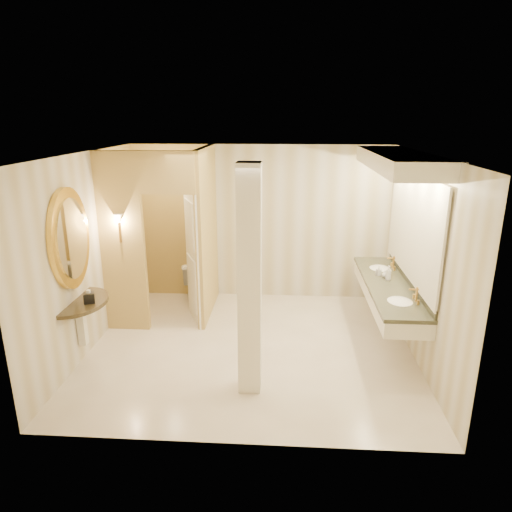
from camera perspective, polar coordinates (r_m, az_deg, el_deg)
The scene contains 16 objects.
floor at distance 6.63m, azimuth -0.66°, elevation -11.33°, with size 4.50×4.50×0.00m, color white.
ceiling at distance 5.84m, azimuth -0.75°, elevation 12.64°, with size 4.50×4.50×0.00m, color silver.
wall_back at distance 8.02m, azimuth 0.40°, elevation 4.14°, with size 4.50×0.02×2.70m, color beige.
wall_front at distance 4.24m, azimuth -2.79°, elevation -8.18°, with size 4.50×0.02×2.70m, color beige.
wall_left at distance 6.65m, azimuth -20.41°, elevation 0.27°, with size 0.02×4.00×2.70m, color beige.
wall_right at distance 6.34m, azimuth 20.02°, elevation -0.50°, with size 0.02×4.00×2.70m, color beige.
toilet_closet at distance 7.18m, azimuth -9.09°, elevation 2.63°, with size 1.50×1.55×2.70m.
wall_sconce at distance 6.82m, azimuth -16.81°, elevation 4.35°, with size 0.14×0.14×0.42m.
vanity at distance 6.57m, azimuth 17.08°, elevation 2.92°, with size 0.75×2.65×2.09m.
console_shelf at distance 6.20m, azimuth -21.94°, elevation -1.17°, with size 0.98×0.98×1.94m.
pillar at distance 5.15m, azimuth -0.81°, elevation -3.44°, with size 0.26×0.26×2.70m, color white.
tissue_box at distance 6.21m, azimuth -20.14°, elevation -4.91°, with size 0.13×0.13×0.13m, color black.
toilet at distance 8.17m, azimuth -7.82°, elevation -2.97°, with size 0.41×0.72×0.74m, color white.
soap_bottle_a at distance 7.04m, azimuth 15.09°, elevation -1.78°, with size 0.06×0.07×0.14m, color beige.
soap_bottle_b at distance 6.98m, azimuth 15.81°, elevation -2.16°, with size 0.08×0.08×0.11m, color silver.
soap_bottle_c at distance 6.86m, azimuth 16.24°, elevation -2.05°, with size 0.08×0.08×0.22m, color #C6B28C.
Camera 1 is at (0.45, -5.80, 3.17)m, focal length 32.00 mm.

